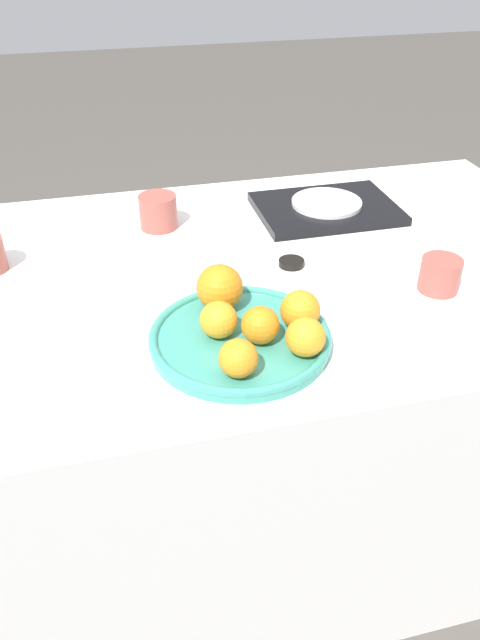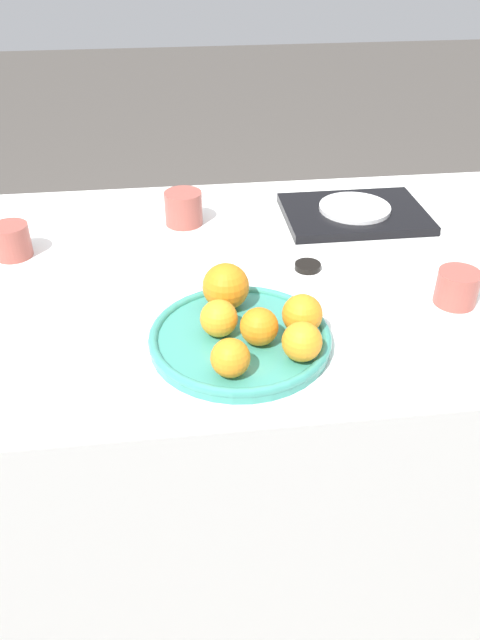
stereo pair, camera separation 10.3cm
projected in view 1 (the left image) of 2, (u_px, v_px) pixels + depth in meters
ground_plane at (237, 499)px, 1.67m from camera, size 12.00×12.00×0.00m
table at (237, 400)px, 1.47m from camera, size 1.58×0.91×0.71m
fruit_platter at (240, 338)px, 1.05m from camera, size 0.31×0.31×0.03m
orange_0 at (260, 325)px, 1.02m from camera, size 0.06×0.06×0.06m
orange_1 at (238, 358)px, 0.95m from camera, size 0.06×0.06×0.06m
orange_2 at (219, 320)px, 1.03m from camera, size 0.06×0.06×0.06m
orange_3 at (306, 337)px, 0.99m from camera, size 0.06×0.06×0.06m
orange_4 at (300, 310)px, 1.05m from camera, size 0.07×0.07×0.07m
orange_5 at (220, 288)px, 1.10m from camera, size 0.08×0.08×0.08m
serving_tray at (326, 209)px, 1.49m from camera, size 0.33×0.24×0.02m
side_plate at (327, 203)px, 1.48m from camera, size 0.17×0.17×0.01m
cup_1 at (440, 275)px, 1.19m from camera, size 0.08×0.08×0.07m
cup_2 at (158, 212)px, 1.41m from camera, size 0.09×0.09×0.08m
soy_dish at (291, 263)px, 1.28m from camera, size 0.05×0.05×0.01m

